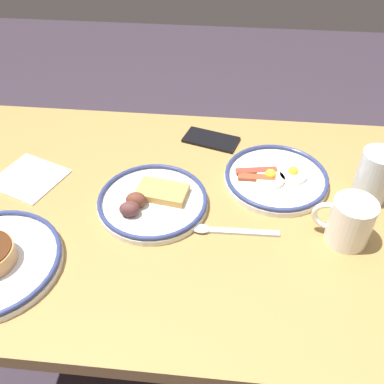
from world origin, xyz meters
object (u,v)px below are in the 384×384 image
(coffee_mug, at_px, (348,221))
(cell_phone, at_px, (210,140))
(tea_spoon, at_px, (222,230))
(plate_far_side, at_px, (151,202))
(paper_napkin, at_px, (28,178))
(drinking_glass, at_px, (372,179))
(plate_center_pancakes, at_px, (275,178))

(coffee_mug, xyz_separation_m, cell_phone, (0.30, -0.32, -0.05))
(cell_phone, height_order, tea_spoon, tea_spoon)
(plate_far_side, relative_size, tea_spoon, 1.34)
(cell_phone, bearing_deg, paper_napkin, 41.67)
(plate_far_side, bearing_deg, cell_phone, -113.15)
(drinking_glass, bearing_deg, plate_far_side, 9.30)
(plate_center_pancakes, xyz_separation_m, coffee_mug, (-0.13, 0.17, 0.04))
(coffee_mug, bearing_deg, tea_spoon, 1.31)
(paper_napkin, bearing_deg, plate_center_pancakes, -175.27)
(cell_phone, xyz_separation_m, paper_napkin, (0.43, 0.20, -0.00))
(drinking_glass, height_order, tea_spoon, drinking_glass)
(coffee_mug, bearing_deg, cell_phone, -47.28)
(plate_far_side, relative_size, drinking_glass, 1.99)
(tea_spoon, bearing_deg, plate_center_pancakes, -123.74)
(plate_center_pancakes, distance_m, plate_far_side, 0.30)
(plate_center_pancakes, bearing_deg, coffee_mug, 127.93)
(cell_phone, relative_size, paper_napkin, 0.96)
(coffee_mug, xyz_separation_m, paper_napkin, (0.73, -0.12, -0.05))
(coffee_mug, distance_m, paper_napkin, 0.74)
(plate_center_pancakes, xyz_separation_m, cell_phone, (0.17, -0.15, -0.01))
(plate_far_side, relative_size, cell_phone, 1.73)
(cell_phone, bearing_deg, drinking_glass, 169.74)
(plate_center_pancakes, bearing_deg, cell_phone, -42.69)
(tea_spoon, bearing_deg, drinking_glass, -156.39)
(plate_center_pancakes, height_order, drinking_glass, drinking_glass)
(plate_far_side, height_order, drinking_glass, drinking_glass)
(coffee_mug, relative_size, cell_phone, 0.83)
(coffee_mug, distance_m, cell_phone, 0.44)
(drinking_glass, relative_size, paper_napkin, 0.84)
(coffee_mug, relative_size, tea_spoon, 0.64)
(plate_far_side, height_order, paper_napkin, plate_far_side)
(plate_center_pancakes, relative_size, drinking_glass, 1.98)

